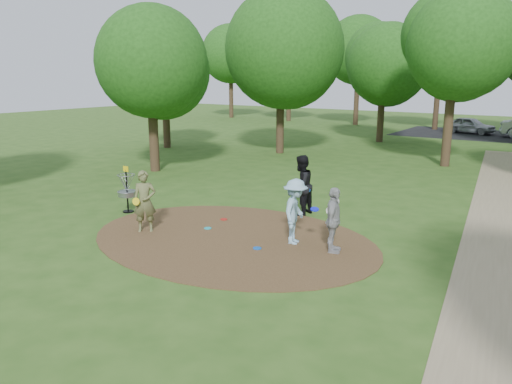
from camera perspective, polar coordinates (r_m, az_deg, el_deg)
The scene contains 14 objects.
ground at distance 13.88m, azimuth -2.79°, elevation -5.37°, with size 100.00×100.00×0.00m, color #2D5119.
dirt_clearing at distance 13.88m, azimuth -2.79°, elevation -5.33°, with size 8.40×8.40×0.02m, color #47301C.
footpath at distance 13.34m, azimuth 26.17°, elevation -7.54°, with size 2.00×40.00×0.01m, color #8C7A5B.
parking_lot at distance 41.17m, azimuth 25.76°, elevation 5.80°, with size 14.00×8.00×0.01m, color black.
player_observer_with_disc at distance 14.61m, azimuth -12.60°, elevation -1.07°, with size 0.77×0.75×1.79m.
player_throwing_with_disc at distance 13.29m, azimuth 4.50°, elevation -2.26°, with size 1.18×1.27×1.77m.
player_walking_with_disc at distance 16.04m, azimuth 5.15°, elevation 0.77°, with size 0.79×0.99×1.95m.
player_waiting_with_disc at distance 12.74m, azimuth 8.83°, elevation -3.22°, with size 0.69×1.07×1.70m.
disc_ground_cyan at distance 14.77m, azimuth -5.54°, elevation -4.14°, with size 0.22×0.22×0.02m, color #17A9B8.
disc_ground_blue at distance 13.06m, azimuth 0.14°, elevation -6.44°, with size 0.22×0.22×0.02m, color blue.
disc_ground_red at distance 15.63m, azimuth -3.70°, elevation -3.12°, with size 0.22×0.22×0.02m, color #B41712.
car_left at distance 41.93m, azimuth 23.26°, elevation 7.02°, with size 1.49×3.70×1.26m, color #989B9F.
disc_golf_basket at distance 16.84m, azimuth -14.55°, elevation 0.64°, with size 0.63×0.63×1.54m.
tree_ring at distance 22.13m, azimuth 17.67°, elevation 14.87°, with size 36.91×45.77×9.70m.
Camera 1 is at (7.92, -10.50, 4.44)m, focal length 35.00 mm.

